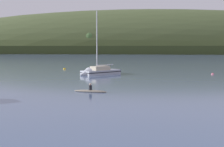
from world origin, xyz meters
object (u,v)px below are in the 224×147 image
Objects in this scene: mooring_buoy_foreground at (65,69)px; mooring_buoy_midchannel at (213,74)px; sailboat_outer_reach at (97,73)px; canoe_with_paddler at (90,91)px.

mooring_buoy_foreground reaches higher than mooring_buoy_midchannel.
sailboat_outer_reach reaches higher than mooring_buoy_midchannel.
mooring_buoy_foreground is 29.42m from mooring_buoy_midchannel.
sailboat_outer_reach reaches higher than canoe_with_paddler.
canoe_with_paddler is 6.60× the size of mooring_buoy_midchannel.
mooring_buoy_foreground is at bearing -60.87° from canoe_with_paddler.
sailboat_outer_reach is at bearing -48.08° from mooring_buoy_foreground.
canoe_with_paddler is 34.60m from mooring_buoy_foreground.
sailboat_outer_reach reaches higher than mooring_buoy_foreground.
mooring_buoy_midchannel is (14.19, 25.00, -0.10)m from canoe_with_paddler.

